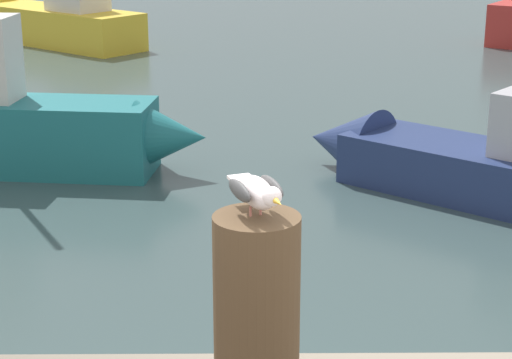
# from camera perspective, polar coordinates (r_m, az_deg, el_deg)

# --- Properties ---
(mooring_post) EXTENTS (0.30, 0.30, 0.75)m
(mooring_post) POSITION_cam_1_polar(r_m,az_deg,el_deg) (3.14, 0.04, -8.83)
(mooring_post) COLOR #4C3823
(mooring_post) RESTS_ON harbor_quay
(seagull) EXTENTS (0.20, 0.38, 0.14)m
(seagull) POSITION_cam_1_polar(r_m,az_deg,el_deg) (2.96, 0.09, -0.76)
(seagull) COLOR #C66F60
(seagull) RESTS_ON mooring_post
(boat_teal) EXTENTS (4.35, 1.40, 4.32)m
(boat_teal) POSITION_cam_1_polar(r_m,az_deg,el_deg) (11.32, -14.28, 3.37)
(boat_teal) COLOR #1E7075
(boat_teal) RESTS_ON ground_plane
(boat_navy) EXTENTS (3.93, 3.56, 3.40)m
(boat_navy) POSITION_cam_1_polar(r_m,az_deg,el_deg) (10.44, 12.55, 1.11)
(boat_navy) COLOR navy
(boat_navy) RESTS_ON ground_plane
(boat_yellow) EXTENTS (4.97, 4.43, 1.93)m
(boat_yellow) POSITION_cam_1_polar(r_m,az_deg,el_deg) (21.50, -13.25, 9.89)
(boat_yellow) COLOR yellow
(boat_yellow) RESTS_ON ground_plane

